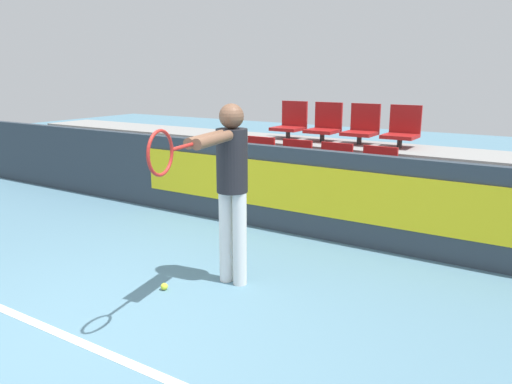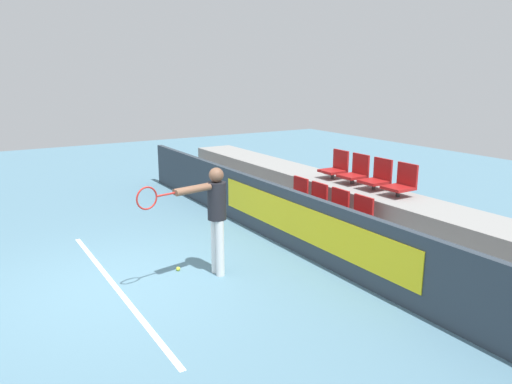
% 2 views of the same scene
% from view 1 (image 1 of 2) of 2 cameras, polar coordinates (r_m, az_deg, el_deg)
% --- Properties ---
extents(ground_plane, '(30.00, 30.00, 0.00)m').
position_cam_1_polar(ground_plane, '(4.14, -18.74, -15.44)').
color(ground_plane, slate).
extents(court_baseline, '(4.97, 0.08, 0.01)m').
position_cam_1_polar(court_baseline, '(4.09, -19.63, -15.78)').
color(court_baseline, white).
rests_on(court_baseline, ground).
extents(barrier_wall, '(12.83, 0.14, 1.07)m').
position_cam_1_polar(barrier_wall, '(6.18, 3.53, 0.26)').
color(barrier_wall, '#2D3842').
rests_on(barrier_wall, ground).
extents(bleacher_tier_front, '(12.43, 1.01, 0.46)m').
position_cam_1_polar(bleacher_tier_front, '(6.76, 5.83, -1.27)').
color(bleacher_tier_front, gray).
rests_on(bleacher_tier_front, ground).
extents(bleacher_tier_middle, '(12.43, 1.01, 0.93)m').
position_cam_1_polar(bleacher_tier_middle, '(7.61, 9.31, 2.08)').
color(bleacher_tier_middle, gray).
rests_on(bleacher_tier_middle, ground).
extents(stadium_chair_0, '(0.44, 0.46, 0.58)m').
position_cam_1_polar(stadium_chair_0, '(7.20, 0.07, 3.57)').
color(stadium_chair_0, '#333333').
rests_on(stadium_chair_0, bleacher_tier_front).
extents(stadium_chair_1, '(0.44, 0.46, 0.58)m').
position_cam_1_polar(stadium_chair_1, '(6.91, 4.23, 3.10)').
color(stadium_chair_1, '#333333').
rests_on(stadium_chair_1, bleacher_tier_front).
extents(stadium_chair_2, '(0.44, 0.46, 0.58)m').
position_cam_1_polar(stadium_chair_2, '(6.66, 8.72, 2.58)').
color(stadium_chair_2, '#333333').
rests_on(stadium_chair_2, bleacher_tier_front).
extents(stadium_chair_3, '(0.44, 0.46, 0.58)m').
position_cam_1_polar(stadium_chair_3, '(6.45, 13.54, 2.00)').
color(stadium_chair_3, '#333333').
rests_on(stadium_chair_3, bleacher_tier_front).
extents(stadium_chair_4, '(0.44, 0.46, 0.58)m').
position_cam_1_polar(stadium_chair_4, '(8.00, 3.99, 7.89)').
color(stadium_chair_4, '#333333').
rests_on(stadium_chair_4, bleacher_tier_middle).
extents(stadium_chair_5, '(0.44, 0.46, 0.58)m').
position_cam_1_polar(stadium_chair_5, '(7.74, 7.87, 7.60)').
color(stadium_chair_5, '#333333').
rests_on(stadium_chair_5, bleacher_tier_middle).
extents(stadium_chair_6, '(0.44, 0.46, 0.58)m').
position_cam_1_polar(stadium_chair_6, '(7.51, 12.01, 7.26)').
color(stadium_chair_6, '#333333').
rests_on(stadium_chair_6, bleacher_tier_middle).
extents(stadium_chair_7, '(0.44, 0.46, 0.58)m').
position_cam_1_polar(stadium_chair_7, '(7.33, 16.36, 6.85)').
color(stadium_chair_7, '#333333').
rests_on(stadium_chair_7, bleacher_tier_middle).
extents(tennis_player, '(0.42, 1.47, 1.69)m').
position_cam_1_polar(tennis_player, '(4.47, -3.13, 1.61)').
color(tennis_player, silver).
rests_on(tennis_player, ground).
extents(tennis_ball, '(0.07, 0.07, 0.07)m').
position_cam_1_polar(tennis_ball, '(4.75, -10.44, -10.58)').
color(tennis_ball, '#CCDB33').
rests_on(tennis_ball, ground).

